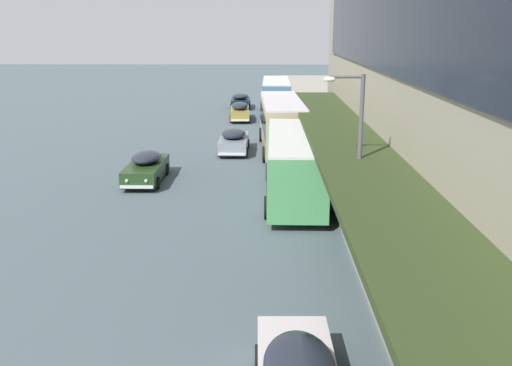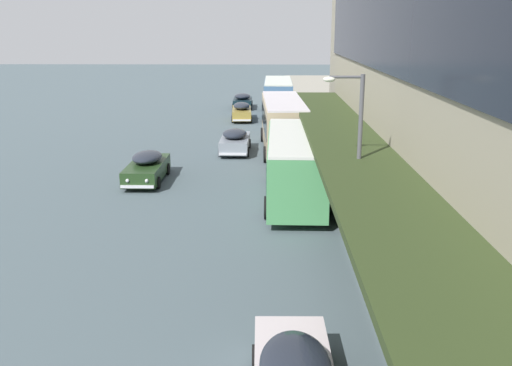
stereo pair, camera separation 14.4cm
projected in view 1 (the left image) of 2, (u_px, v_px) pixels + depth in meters
transit_bus_kerbside_front at (276, 95)px, 52.67m from camera, size 2.82×9.49×3.32m
transit_bus_kerbside_rear at (282, 122)px, 37.61m from camera, size 3.04×10.27×3.45m
transit_bus_kerbside_far at (294, 162)px, 27.20m from camera, size 2.89×9.69×3.16m
sedan_trailing_mid at (241, 101)px, 57.91m from camera, size 1.99×4.29×1.52m
sedan_second_mid at (240, 111)px, 50.47m from camera, size 1.92×4.83×1.62m
sedan_second_near at (146, 167)px, 30.63m from camera, size 1.90×4.96×1.58m
sedan_lead_near at (234, 141)px, 37.59m from camera, size 1.99×4.60×1.58m
street_lamp at (355, 146)px, 20.97m from camera, size 1.50×0.28×6.30m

